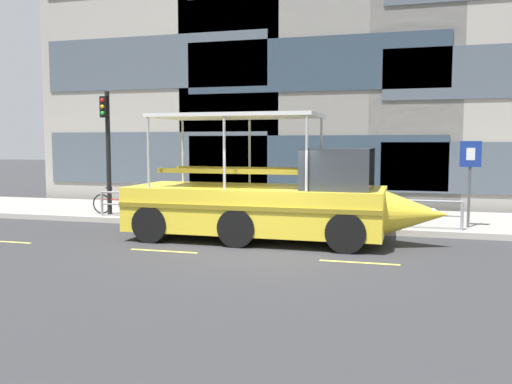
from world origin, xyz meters
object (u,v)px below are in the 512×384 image
duck_tour_boat (273,201)px  parking_sign (470,169)px  leaned_bicycle (115,204)px  pedestrian_near_bow (369,188)px  pedestrian_mid_left (315,187)px  traffic_light_pole (107,140)px

duck_tour_boat → parking_sign: bearing=26.8°
parking_sign → leaned_bicycle: bearing=-179.2°
leaned_bicycle → duck_tour_boat: bearing=-21.5°
duck_tour_boat → pedestrian_near_bow: duck_tour_boat is taller
parking_sign → pedestrian_mid_left: parking_sign is taller
traffic_light_pole → pedestrian_mid_left: bearing=7.2°
parking_sign → pedestrian_near_bow: bearing=166.3°
pedestrian_mid_left → parking_sign: bearing=-8.3°
leaned_bicycle → pedestrian_near_bow: pedestrian_near_bow is taller
traffic_light_pole → parking_sign: 11.91m
traffic_light_pole → pedestrian_mid_left: 7.38m
pedestrian_near_bow → duck_tour_boat: bearing=-124.4°
duck_tour_boat → pedestrian_mid_left: size_ratio=5.05×
duck_tour_boat → pedestrian_mid_left: 3.42m
leaned_bicycle → pedestrian_near_bow: bearing=5.9°
traffic_light_pole → pedestrian_near_bow: (8.91, 0.93, -1.54)m
parking_sign → pedestrian_near_bow: size_ratio=1.47×
pedestrian_mid_left → pedestrian_near_bow: bearing=1.1°
parking_sign → duck_tour_boat: 5.99m
leaned_bicycle → pedestrian_near_bow: (8.69, 0.90, 0.68)m
parking_sign → duck_tour_boat: size_ratio=0.29×
traffic_light_pole → duck_tour_boat: traffic_light_pole is taller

